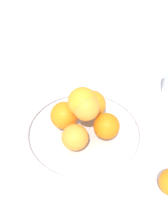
% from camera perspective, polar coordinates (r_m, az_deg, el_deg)
% --- Properties ---
extents(ground_plane, '(4.00, 4.00, 0.00)m').
position_cam_1_polar(ground_plane, '(0.85, -0.00, -4.41)').
color(ground_plane, silver).
extents(fruit_bowl, '(0.33, 0.33, 0.03)m').
position_cam_1_polar(fruit_bowl, '(0.84, -0.00, -3.81)').
color(fruit_bowl, silver).
rests_on(fruit_bowl, ground_plane).
extents(orange_pile, '(0.16, 0.17, 0.13)m').
position_cam_1_polar(orange_pile, '(0.79, 0.02, -0.33)').
color(orange_pile, orange).
rests_on(orange_pile, fruit_bowl).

